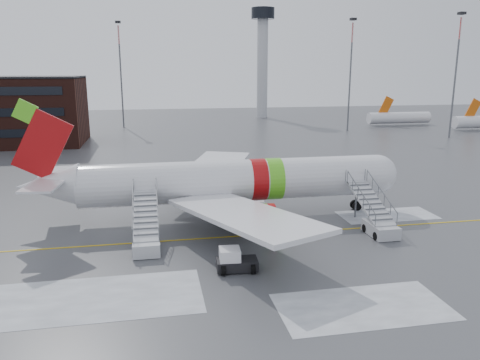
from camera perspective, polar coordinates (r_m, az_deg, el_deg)
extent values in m
plane|color=#494C4F|center=(39.39, -7.79, -6.79)|extent=(260.00, 260.00, 0.00)
cylinder|color=silver|center=(43.10, -0.50, -0.05)|extent=(28.00, 3.80, 3.80)
sphere|color=silver|center=(47.58, 16.33, 0.69)|extent=(3.80, 3.80, 3.80)
cube|color=black|center=(47.96, 17.48, 1.32)|extent=(1.09, 1.60, 0.97)
cone|color=silver|center=(43.30, -22.38, -0.66)|extent=(5.20, 3.72, 3.72)
cube|color=#A70C0F|center=(42.67, -22.93, 3.96)|extent=(5.27, 0.30, 6.09)
cube|color=#5DCE21|center=(42.60, -24.72, 7.59)|extent=(2.16, 0.26, 2.16)
cube|color=silver|center=(45.62, -21.58, 0.92)|extent=(3.07, 4.85, 0.18)
cube|color=silver|center=(40.64, -22.88, -0.63)|extent=(3.07, 4.85, 0.18)
cube|color=silver|center=(51.28, -3.31, 1.41)|extent=(10.72, 15.97, 1.13)
cube|color=silver|center=(35.03, 0.39, -4.23)|extent=(10.72, 15.97, 1.13)
cylinder|color=silver|center=(48.62, -1.02, -0.86)|extent=(3.40, 2.10, 2.10)
cylinder|color=silver|center=(38.81, 1.62, -4.56)|extent=(3.40, 2.10, 2.10)
cylinder|color=#595B60|center=(47.33, 13.96, -2.48)|extent=(0.20, 0.20, 1.80)
cylinder|color=black|center=(47.45, 13.93, -3.00)|extent=(0.90, 0.56, 0.90)
cylinder|color=black|center=(46.09, -1.64, -3.09)|extent=(0.90, 0.56, 0.90)
cylinder|color=black|center=(41.57, -0.58, -4.92)|extent=(0.90, 0.56, 0.90)
cube|color=#ADAFB5|center=(40.72, 16.78, -5.76)|extent=(2.00, 3.20, 1.00)
cube|color=#ADAFB5|center=(42.01, 15.63, -2.70)|extent=(1.90, 5.87, 2.52)
cube|color=#ADAFB5|center=(44.60, 13.86, -0.12)|extent=(1.90, 1.40, 0.15)
cylinder|color=#595B60|center=(44.66, 13.95, -2.35)|extent=(0.16, 0.16, 3.40)
cylinder|color=black|center=(39.55, 16.26, -6.60)|extent=(0.25, 0.70, 0.70)
cylinder|color=black|center=(42.03, 17.23, -5.48)|extent=(0.25, 0.70, 0.70)
cube|color=#B4B6BC|center=(36.33, -11.33, -7.77)|extent=(2.00, 3.20, 1.00)
cube|color=#B4B6BC|center=(37.77, -11.43, -4.26)|extent=(1.90, 5.87, 2.52)
cube|color=#B4B6BC|center=(40.63, -11.49, -1.29)|extent=(1.90, 1.40, 0.15)
cylinder|color=#595B60|center=(40.70, -11.38, -3.75)|extent=(0.16, 0.16, 3.40)
cylinder|color=black|center=(35.50, -12.79, -8.70)|extent=(0.25, 0.70, 0.70)
cylinder|color=black|center=(37.33, -9.92, -7.45)|extent=(0.25, 0.70, 0.70)
cube|color=black|center=(32.59, -0.36, -10.21)|extent=(2.90, 1.69, 0.70)
cube|color=white|center=(32.27, -1.26, -9.11)|extent=(1.50, 1.50, 0.90)
cube|color=black|center=(32.13, -1.26, -8.54)|extent=(1.29, 1.38, 0.15)
cylinder|color=black|center=(31.90, -2.04, -10.96)|extent=(0.35, 0.72, 0.70)
cylinder|color=black|center=(32.11, 1.59, -10.78)|extent=(0.35, 0.72, 0.70)
cylinder|color=black|center=(33.18, -2.24, -9.97)|extent=(0.35, 0.72, 0.70)
cylinder|color=black|center=(33.38, 1.23, -9.81)|extent=(0.35, 0.72, 0.70)
cylinder|color=#B2B5BA|center=(135.73, 2.74, 13.53)|extent=(3.00, 3.00, 28.00)
cylinder|color=black|center=(136.56, 2.81, 19.62)|extent=(6.40, 6.40, 3.00)
cylinder|color=#595B60|center=(108.26, 13.21, 10.93)|extent=(0.36, 0.36, 19.20)
cylinder|color=#CC7272|center=(108.46, 13.55, 17.01)|extent=(0.32, 0.32, 4.32)
cube|color=black|center=(108.70, 13.63, 18.53)|extent=(1.20, 1.20, 0.50)
cylinder|color=#595B60|center=(115.22, -14.24, 11.00)|extent=(0.36, 0.36, 19.20)
cylinder|color=#CC7272|center=(115.41, -14.58, 16.71)|extent=(0.32, 0.32, 4.32)
cube|color=black|center=(115.64, -14.66, 18.13)|extent=(1.20, 1.20, 0.50)
cylinder|color=#595B60|center=(103.91, 24.63, 10.00)|extent=(0.36, 0.36, 19.20)
cylinder|color=#CC7272|center=(104.13, 25.26, 16.32)|extent=(0.32, 0.32, 4.32)
cube|color=black|center=(104.38, 25.42, 17.89)|extent=(1.20, 1.20, 0.50)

